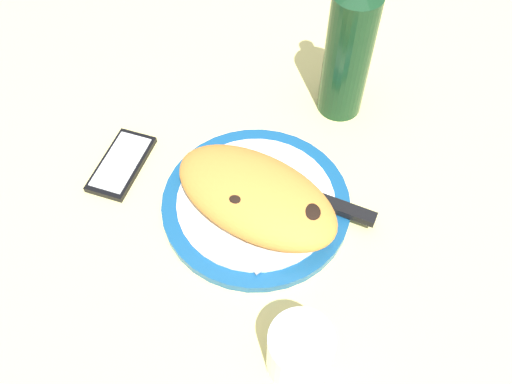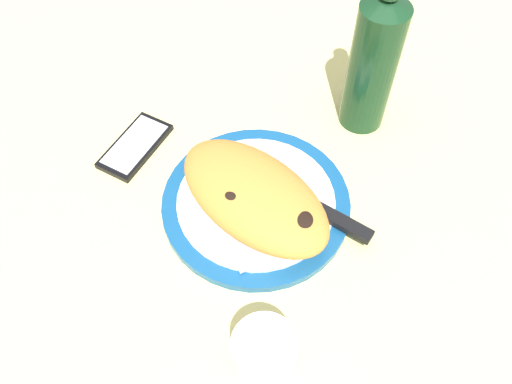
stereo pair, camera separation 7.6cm
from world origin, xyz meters
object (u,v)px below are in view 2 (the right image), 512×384
object	(u,v)px
calzone	(254,196)
wine_bottle	(373,62)
plate	(256,203)
knife	(319,210)
smartphone	(135,146)
water_glass	(264,357)
fork	(227,232)

from	to	relation	value
calzone	wine_bottle	size ratio (longest dim) A/B	0.94
plate	knife	size ratio (longest dim) A/B	1.23
plate	smartphone	xyz separation A→B (cm)	(-19.58, -11.27, -0.30)
knife	water_glass	distance (cm)	23.27
plate	knife	bearing A→B (deg)	46.75
knife	smartphone	size ratio (longest dim) A/B	1.61
calzone	knife	world-z (taller)	calzone
calzone	smartphone	world-z (taller)	calzone
plate	water_glass	xyz separation A→B (cm)	(21.13, -11.16, 2.89)
plate	fork	bearing A→B (deg)	-65.88
knife	fork	bearing A→B (deg)	-105.19
plate	wine_bottle	distance (cm)	27.67
fork	knife	bearing A→B (deg)	74.81
plate	water_glass	bearing A→B (deg)	-27.84
calzone	fork	xyz separation A→B (cm)	(1.74, -5.38, -2.97)
smartphone	knife	bearing A→B (deg)	34.82
smartphone	wine_bottle	xyz separation A→B (cm)	(12.99, 35.53, 11.86)
smartphone	calzone	bearing A→B (deg)	26.56
smartphone	plate	bearing A→B (deg)	29.92
knife	water_glass	size ratio (longest dim) A/B	2.66
wine_bottle	fork	bearing A→B (deg)	-72.88
knife	wine_bottle	distance (cm)	24.00
water_glass	fork	bearing A→B (deg)	165.18
calzone	water_glass	size ratio (longest dim) A/B	3.26
water_glass	calzone	bearing A→B (deg)	152.98
knife	wine_bottle	world-z (taller)	wine_bottle
calzone	water_glass	bearing A→B (deg)	-27.02
knife	smartphone	bearing A→B (deg)	-145.18
fork	calzone	bearing A→B (deg)	107.92
smartphone	water_glass	world-z (taller)	water_glass
calzone	wine_bottle	distance (cm)	27.38
calzone	knife	bearing A→B (deg)	55.56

